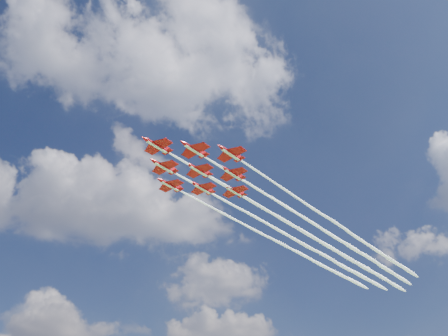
{
  "coord_description": "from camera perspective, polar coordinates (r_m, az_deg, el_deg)",
  "views": [
    {
      "loc": [
        -6.04,
        -129.45,
        5.19
      ],
      "look_at": [
        14.07,
        -1.64,
        92.46
      ],
      "focal_mm": 35.0,
      "sensor_mm": 36.0,
      "label": 1
    }
  ],
  "objects": [
    {
      "name": "jet_lead",
      "position": [
        184.77,
        7.71,
        -6.69
      ],
      "size": [
        113.95,
        93.1,
        2.95
      ],
      "rotation": [
        0.0,
        0.0,
        0.68
      ],
      "color": "#B3090E"
    },
    {
      "name": "jet_row2_port",
      "position": [
        188.56,
        11.22,
        -6.92
      ],
      "size": [
        113.95,
        93.1,
        2.95
      ],
      "rotation": [
        0.0,
        0.0,
        0.68
      ],
      "color": "#B3090E"
    },
    {
      "name": "jet_row2_starb",
      "position": [
        195.51,
        7.57,
        -8.3
      ],
      "size": [
        113.95,
        93.1,
        2.95
      ],
      "rotation": [
        0.0,
        0.0,
        0.68
      ],
      "color": "#B3090E"
    },
    {
      "name": "jet_row3_port",
      "position": [
        193.02,
        14.59,
        -7.11
      ],
      "size": [
        113.95,
        93.1,
        2.95
      ],
      "rotation": [
        0.0,
        0.0,
        0.68
      ],
      "color": "#B3090E"
    },
    {
      "name": "jet_row3_centre",
      "position": [
        199.27,
        10.9,
        -8.49
      ],
      "size": [
        113.95,
        93.1,
        2.95
      ],
      "rotation": [
        0.0,
        0.0,
        0.68
      ],
      "color": "#B3090E"
    },
    {
      "name": "jet_row3_starb",
      "position": [
        206.38,
        7.44,
        -9.74
      ],
      "size": [
        113.95,
        93.1,
        2.95
      ],
      "rotation": [
        0.0,
        0.0,
        0.68
      ],
      "color": "#B3090E"
    },
    {
      "name": "jet_row4_port",
      "position": [
        203.67,
        14.11,
        -8.64
      ],
      "size": [
        113.95,
        93.1,
        2.95
      ],
      "rotation": [
        0.0,
        0.0,
        0.68
      ],
      "color": "#B3090E"
    },
    {
      "name": "jet_row4_starb",
      "position": [
        210.12,
        10.62,
        -9.9
      ],
      "size": [
        113.95,
        93.1,
        2.95
      ],
      "rotation": [
        0.0,
        0.0,
        0.68
      ],
      "color": "#B3090E"
    },
    {
      "name": "jet_tail",
      "position": [
        214.47,
        13.68,
        -10.01
      ],
      "size": [
        113.95,
        93.1,
        2.95
      ],
      "rotation": [
        0.0,
        0.0,
        0.68
      ],
      "color": "#B3090E"
    }
  ]
}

